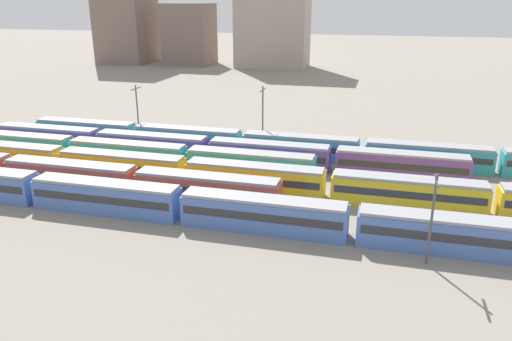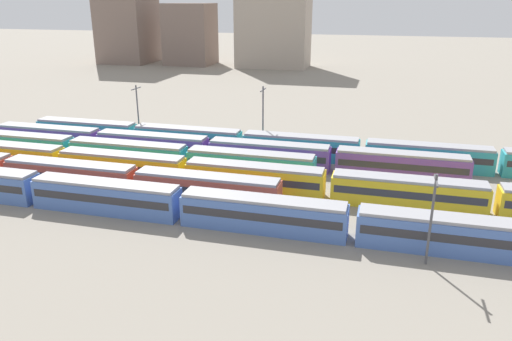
# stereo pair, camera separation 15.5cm
# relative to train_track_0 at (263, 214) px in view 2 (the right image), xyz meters

# --- Properties ---
(ground_plane) EXTENTS (600.00, 600.00, 0.00)m
(ground_plane) POSITION_rel_train_track_0_xyz_m (-36.94, 13.00, -1.90)
(ground_plane) COLOR gray
(train_track_0) EXTENTS (93.60, 3.06, 3.75)m
(train_track_0) POSITION_rel_train_track_0_xyz_m (0.00, 0.00, 0.00)
(train_track_0) COLOR #4C70BC
(train_track_0) RESTS_ON ground_plane
(train_track_1) EXTENTS (55.80, 3.06, 3.75)m
(train_track_1) POSITION_rel_train_track_0_xyz_m (-27.20, 5.20, -0.00)
(train_track_1) COLOR #BC4C38
(train_track_1) RESTS_ON ground_plane
(train_track_2) EXTENTS (93.60, 3.06, 3.75)m
(train_track_2) POSITION_rel_train_track_0_xyz_m (-3.77, 10.40, 0.00)
(train_track_2) COLOR yellow
(train_track_2) RESTS_ON ground_plane
(train_track_3) EXTENTS (55.80, 3.06, 3.75)m
(train_track_3) POSITION_rel_train_track_0_xyz_m (-24.64, 15.60, -0.00)
(train_track_3) COLOR teal
(train_track_3) RESTS_ON ground_plane
(train_track_4) EXTENTS (74.70, 3.06, 3.75)m
(train_track_4) POSITION_rel_train_track_0_xyz_m (-13.79, 20.80, 0.00)
(train_track_4) COLOR #6B429E
(train_track_4) RESTS_ON ground_plane
(train_track_5) EXTENTS (93.60, 3.06, 3.75)m
(train_track_5) POSITION_rel_train_track_0_xyz_m (-0.52, 26.00, 0.00)
(train_track_5) COLOR teal
(train_track_5) RESTS_ON ground_plane
(catenary_pole_0) EXTENTS (0.24, 3.20, 9.00)m
(catenary_pole_0) POSITION_rel_train_track_0_xyz_m (16.63, -3.08, 3.13)
(catenary_pole_0) COLOR #4C4C51
(catenary_pole_0) RESTS_ON ground_plane
(catenary_pole_1) EXTENTS (0.24, 3.20, 10.62)m
(catenary_pole_1) POSITION_rel_train_track_0_xyz_m (-7.31, 28.79, 3.96)
(catenary_pole_1) COLOR #4C4C51
(catenary_pole_1) RESTS_ON ground_plane
(catenary_pole_3) EXTENTS (0.24, 3.20, 9.78)m
(catenary_pole_3) POSITION_rel_train_track_0_xyz_m (-29.89, 29.18, 3.53)
(catenary_pole_3) COLOR #4C4C51
(catenary_pole_3) RESTS_ON ground_plane
(distant_building_0) EXTENTS (18.65, 19.55, 45.61)m
(distant_building_0) POSITION_rel_train_track_0_xyz_m (-87.61, 131.92, 20.90)
(distant_building_0) COLOR #7A665B
(distant_building_0) RESTS_ON ground_plane
(distant_building_1) EXTENTS (17.03, 15.29, 22.25)m
(distant_building_1) POSITION_rel_train_track_0_xyz_m (-61.66, 131.92, 9.22)
(distant_building_1) COLOR #7A665B
(distant_building_1) RESTS_ON ground_plane
(distant_building_2) EXTENTS (25.34, 15.05, 39.72)m
(distant_building_2) POSITION_rel_train_track_0_xyz_m (-29.47, 131.92, 17.96)
(distant_building_2) COLOR #A89989
(distant_building_2) RESTS_ON ground_plane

